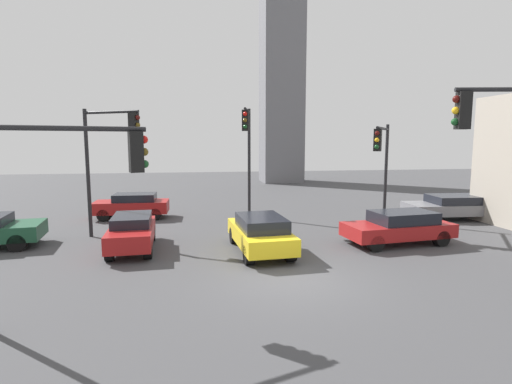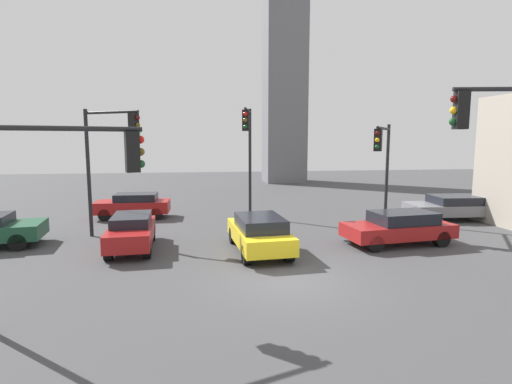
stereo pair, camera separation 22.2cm
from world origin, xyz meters
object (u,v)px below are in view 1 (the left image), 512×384
(car_0, at_px, (132,205))
(car_5, at_px, (452,206))
(traffic_light_0, at_px, (382,154))
(car_3, at_px, (260,233))
(traffic_light_1, at_px, (248,141))
(traffic_light_3, at_px, (109,147))
(car_1, at_px, (399,227))
(car_4, at_px, (132,231))
(traffic_light_2, at_px, (68,177))

(car_0, distance_m, car_5, 17.47)
(traffic_light_0, height_order, car_5, traffic_light_0)
(traffic_light_0, relative_size, car_3, 1.15)
(traffic_light_0, bearing_deg, traffic_light_1, -75.67)
(traffic_light_1, bearing_deg, traffic_light_3, -53.63)
(car_1, relative_size, car_3, 1.04)
(car_0, xyz_separation_m, car_5, (17.22, -2.96, -0.03))
(traffic_light_1, height_order, car_4, traffic_light_1)
(traffic_light_0, height_order, car_4, traffic_light_0)
(car_5, bearing_deg, traffic_light_1, -1.74)
(car_4, bearing_deg, car_5, 99.66)
(traffic_light_3, relative_size, car_1, 1.22)
(traffic_light_0, height_order, traffic_light_3, traffic_light_3)
(traffic_light_3, bearing_deg, car_4, -29.76)
(traffic_light_3, bearing_deg, car_1, 17.56)
(car_1, relative_size, car_4, 1.15)
(car_0, height_order, car_4, car_0)
(traffic_light_0, distance_m, car_5, 5.76)
(car_4, bearing_deg, car_1, 82.92)
(traffic_light_3, bearing_deg, car_3, 3.72)
(car_5, bearing_deg, car_0, -5.79)
(traffic_light_0, relative_size, car_1, 1.11)
(traffic_light_3, xyz_separation_m, car_5, (17.36, 1.74, -3.28))
(traffic_light_0, bearing_deg, traffic_light_2, -19.62)
(traffic_light_0, xyz_separation_m, car_5, (4.81, 1.24, -2.91))
(car_0, relative_size, car_3, 0.90)
(car_0, relative_size, car_1, 0.87)
(car_0, bearing_deg, traffic_light_2, 93.85)
(traffic_light_2, xyz_separation_m, car_5, (16.71, 9.73, -2.71))
(car_3, height_order, car_4, car_3)
(traffic_light_2, relative_size, car_5, 0.98)
(traffic_light_0, relative_size, car_4, 1.27)
(traffic_light_3, bearing_deg, traffic_light_0, 32.52)
(traffic_light_1, bearing_deg, traffic_light_2, -15.42)
(traffic_light_2, xyz_separation_m, car_3, (5.32, 5.01, -2.66))
(traffic_light_0, xyz_separation_m, traffic_light_2, (-11.90, -8.49, -0.20))
(traffic_light_2, bearing_deg, car_0, 73.95)
(traffic_light_0, distance_m, car_0, 13.41)
(traffic_light_2, height_order, car_1, traffic_light_2)
(car_3, height_order, car_5, car_3)
(car_1, bearing_deg, car_5, -147.85)
(car_1, bearing_deg, traffic_light_0, -109.02)
(traffic_light_3, relative_size, car_4, 1.40)
(traffic_light_2, xyz_separation_m, car_4, (0.43, 6.13, -2.68))
(car_3, bearing_deg, traffic_light_2, 129.22)
(car_4, bearing_deg, traffic_light_1, 129.33)
(car_3, distance_m, car_4, 5.02)
(traffic_light_1, height_order, car_0, traffic_light_1)
(car_0, relative_size, car_4, 1.00)
(traffic_light_0, relative_size, car_5, 1.04)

